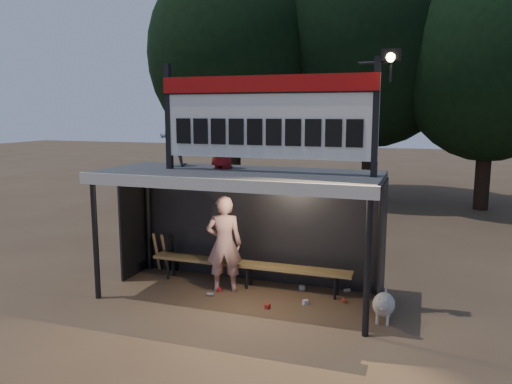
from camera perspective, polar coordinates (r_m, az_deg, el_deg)
ground at (r=9.38m, az=-1.99°, el=-11.84°), size 80.00×80.00×0.00m
player at (r=9.40m, az=-3.67°, el=-5.93°), size 0.77×0.63×1.83m
child_a at (r=9.80m, az=-9.45°, el=6.10°), size 0.62×0.55×1.08m
child_b at (r=9.26m, az=-3.90°, el=6.08°), size 0.63×0.54×1.10m
dugout_shelter at (r=9.12m, az=-1.51°, el=-0.42°), size 5.10×2.08×2.32m
scoreboard_assembly at (r=8.57m, az=1.39°, el=8.90°), size 4.10×0.27×1.99m
bench at (r=9.73m, az=-0.84°, el=-8.36°), size 4.00×0.35×0.48m
tree_left at (r=19.65m, az=-2.57°, el=15.45°), size 6.46×6.46×9.27m
tree_mid at (r=19.99m, az=13.20°, el=17.00°), size 7.22×7.22×10.36m
tree_right at (r=18.85m, az=25.30°, el=13.87°), size 6.08×6.08×8.72m
dog at (r=8.52m, az=14.37°, el=-12.36°), size 0.36×0.81×0.49m
bats at (r=10.76m, az=-10.37°, el=-6.80°), size 0.49×0.33×0.84m
litter at (r=9.33m, az=3.27°, el=-11.74°), size 2.51×1.36×0.08m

